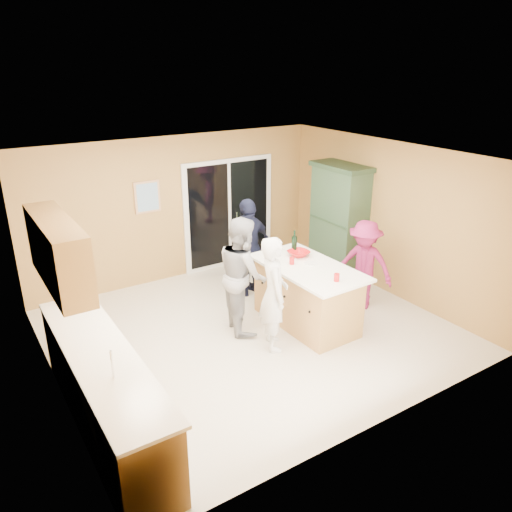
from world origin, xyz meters
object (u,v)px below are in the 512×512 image
woman_grey (243,274)px  kitchen_island (307,297)px  woman_navy (249,247)px  woman_white (274,294)px  green_hutch (339,223)px  woman_magenta (364,265)px

woman_grey → kitchen_island: bearing=-101.4°
kitchen_island → woman_grey: (-0.87, 0.43, 0.42)m
kitchen_island → woman_navy: woman_navy is taller
woman_white → green_hutch: bearing=-36.4°
woman_white → kitchen_island: bearing=-48.7°
woman_grey → woman_navy: woman_grey is taller
green_hutch → woman_magenta: 1.37m
kitchen_island → green_hutch: (1.65, 1.19, 0.57)m
woman_grey → woman_navy: (0.72, 0.98, -0.03)m
green_hutch → woman_navy: 1.82m
kitchen_island → woman_white: (-0.80, -0.27, 0.37)m
woman_white → woman_magenta: bearing=-60.3°
kitchen_island → woman_grey: woman_grey is taller
green_hutch → woman_magenta: size_ratio=1.42×
green_hutch → woman_grey: bearing=-163.1°
woman_grey → woman_magenta: (1.99, -0.46, -0.13)m
green_hutch → woman_magenta: (-0.53, -1.23, -0.28)m
woman_navy → woman_grey: bearing=36.1°
woman_magenta → kitchen_island: bearing=-119.5°
woman_white → woman_navy: woman_navy is taller
green_hutch → woman_grey: (-2.52, -0.77, -0.15)m
woman_grey → woman_navy: size_ratio=1.03×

